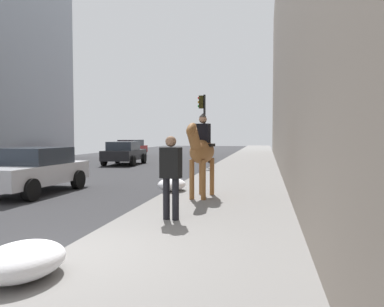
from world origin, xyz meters
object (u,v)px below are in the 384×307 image
object	(u,v)px
car_near_lane	(130,148)
car_mid_lane	(34,170)
car_far_lane	(124,153)
traffic_light_near_curb	(203,119)
mounted_horse_near	(202,150)
pedestrian_greeting	(171,172)

from	to	relation	value
car_near_lane	car_mid_lane	world-z (taller)	same
car_near_lane	car_far_lane	world-z (taller)	same
traffic_light_near_curb	mounted_horse_near	bearing A→B (deg)	-170.82
car_mid_lane	traffic_light_near_curb	world-z (taller)	traffic_light_near_curb
mounted_horse_near	car_far_lane	world-z (taller)	mounted_horse_near
car_near_lane	car_mid_lane	distance (m)	20.84
mounted_horse_near	traffic_light_near_curb	world-z (taller)	traffic_light_near_curb
pedestrian_greeting	car_near_lane	xyz separation A→B (m)	(23.75, 9.60, -0.33)
mounted_horse_near	car_far_lane	distance (m)	14.02
mounted_horse_near	pedestrian_greeting	world-z (taller)	mounted_horse_near
pedestrian_greeting	car_far_lane	world-z (taller)	pedestrian_greeting
car_far_lane	car_mid_lane	bearing A→B (deg)	-175.50
pedestrian_greeting	traffic_light_near_curb	size ratio (longest dim) A/B	0.42
car_near_lane	car_mid_lane	size ratio (longest dim) A/B	1.07
car_mid_lane	mounted_horse_near	bearing A→B (deg)	86.73
pedestrian_greeting	car_far_lane	distance (m)	16.50
car_far_lane	traffic_light_near_curb	xyz separation A→B (m)	(-1.72, -5.24, 1.96)
car_near_lane	traffic_light_near_curb	size ratio (longest dim) A/B	1.09
car_near_lane	car_far_lane	distance (m)	9.16
pedestrian_greeting	car_far_lane	bearing A→B (deg)	32.27
pedestrian_greeting	traffic_light_near_curb	bearing A→B (deg)	14.61
pedestrian_greeting	car_near_lane	size ratio (longest dim) A/B	0.38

